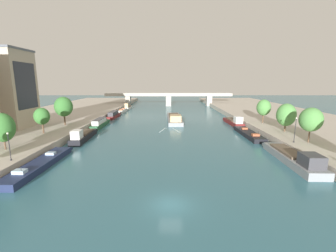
{
  "coord_description": "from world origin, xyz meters",
  "views": [
    {
      "loc": [
        -0.27,
        -22.29,
        12.97
      ],
      "look_at": [
        0.0,
        35.61,
        1.64
      ],
      "focal_mm": 24.3,
      "sensor_mm": 36.0,
      "label": 1
    }
  ],
  "objects_px": {
    "moored_boat_left_gap_after": "(127,107)",
    "moored_boat_right_midway": "(292,157)",
    "moored_boat_right_gap_after": "(233,122)",
    "barge_midriver": "(173,118)",
    "moored_boat_left_end": "(113,115)",
    "tree_right_nearest": "(263,108)",
    "lamppost_left_bank": "(8,145)",
    "tree_left_nearest": "(62,107)",
    "bridge_far": "(167,98)",
    "tree_right_second": "(309,120)",
    "moored_boat_left_lone": "(39,164)",
    "moored_boat_left_near": "(99,123)",
    "moored_boat_left_upstream": "(121,111)",
    "lamppost_right_bank": "(294,129)",
    "moored_boat_left_far": "(82,136)",
    "tree_left_third": "(40,116)",
    "tree_right_far": "(285,115)",
    "tree_left_far": "(1,128)"
  },
  "relations": [
    {
      "from": "moored_boat_left_gap_after",
      "to": "moored_boat_right_midway",
      "type": "distance_m",
      "value": 83.08
    },
    {
      "from": "moored_boat_right_midway",
      "to": "moored_boat_right_gap_after",
      "type": "height_order",
      "value": "moored_boat_right_gap_after"
    },
    {
      "from": "barge_midriver",
      "to": "moored_boat_left_end",
      "type": "height_order",
      "value": "barge_midriver"
    },
    {
      "from": "tree_right_nearest",
      "to": "lamppost_left_bank",
      "type": "bearing_deg",
      "value": -147.99
    },
    {
      "from": "tree_left_nearest",
      "to": "bridge_far",
      "type": "distance_m",
      "value": 69.6
    },
    {
      "from": "barge_midriver",
      "to": "lamppost_left_bank",
      "type": "relative_size",
      "value": 5.66
    },
    {
      "from": "tree_left_nearest",
      "to": "tree_right_second",
      "type": "xyz_separation_m",
      "value": [
        53.91,
        -17.71,
        -0.48
      ]
    },
    {
      "from": "moored_boat_left_lone",
      "to": "moored_boat_left_gap_after",
      "type": "xyz_separation_m",
      "value": [
        0.54,
        75.15,
        0.4
      ]
    },
    {
      "from": "moored_boat_left_near",
      "to": "moored_boat_left_upstream",
      "type": "xyz_separation_m",
      "value": [
        0.52,
        30.87,
        -0.33
      ]
    },
    {
      "from": "tree_left_nearest",
      "to": "moored_boat_left_end",
      "type": "bearing_deg",
      "value": 71.77
    },
    {
      "from": "bridge_far",
      "to": "tree_right_nearest",
      "type": "bearing_deg",
      "value": -66.71
    },
    {
      "from": "lamppost_right_bank",
      "to": "moored_boat_left_far",
      "type": "bearing_deg",
      "value": 168.78
    },
    {
      "from": "tree_right_nearest",
      "to": "lamppost_left_bank",
      "type": "relative_size",
      "value": 1.55
    },
    {
      "from": "tree_left_nearest",
      "to": "tree_right_nearest",
      "type": "distance_m",
      "value": 53.87
    },
    {
      "from": "moored_boat_left_near",
      "to": "barge_midriver",
      "type": "bearing_deg",
      "value": 23.31
    },
    {
      "from": "moored_boat_left_upstream",
      "to": "lamppost_left_bank",
      "type": "distance_m",
      "value": 65.1
    },
    {
      "from": "tree_right_second",
      "to": "tree_left_third",
      "type": "bearing_deg",
      "value": 171.98
    },
    {
      "from": "moored_boat_right_midway",
      "to": "moored_boat_right_gap_after",
      "type": "xyz_separation_m",
      "value": [
        -0.09,
        33.68,
        -0.01
      ]
    },
    {
      "from": "tree_left_third",
      "to": "lamppost_right_bank",
      "type": "xyz_separation_m",
      "value": [
        51.51,
        -7.61,
        -1.22
      ]
    },
    {
      "from": "moored_boat_left_lone",
      "to": "moored_boat_left_end",
      "type": "height_order",
      "value": "moored_boat_left_end"
    },
    {
      "from": "tree_right_nearest",
      "to": "tree_left_third",
      "type": "bearing_deg",
      "value": -166.31
    },
    {
      "from": "tree_left_third",
      "to": "tree_right_far",
      "type": "height_order",
      "value": "tree_right_far"
    },
    {
      "from": "moored_boat_left_lone",
      "to": "moored_boat_left_upstream",
      "type": "bearing_deg",
      "value": 89.83
    },
    {
      "from": "moored_boat_left_end",
      "to": "tree_left_far",
      "type": "relative_size",
      "value": 2.08
    },
    {
      "from": "tree_left_nearest",
      "to": "tree_left_third",
      "type": "bearing_deg",
      "value": -91.75
    },
    {
      "from": "moored_boat_left_upstream",
      "to": "moored_boat_right_gap_after",
      "type": "xyz_separation_m",
      "value": [
        39.7,
        -27.69,
        0.23
      ]
    },
    {
      "from": "moored_boat_left_end",
      "to": "lamppost_right_bank",
      "type": "xyz_separation_m",
      "value": [
        43.7,
        -40.45,
        3.29
      ]
    },
    {
      "from": "moored_boat_right_gap_after",
      "to": "lamppost_left_bank",
      "type": "relative_size",
      "value": 3.23
    },
    {
      "from": "moored_boat_left_near",
      "to": "bridge_far",
      "type": "height_order",
      "value": "bridge_far"
    },
    {
      "from": "moored_boat_left_end",
      "to": "bridge_far",
      "type": "bearing_deg",
      "value": 63.89
    },
    {
      "from": "moored_boat_left_far",
      "to": "moored_boat_right_midway",
      "type": "xyz_separation_m",
      "value": [
        39.54,
        -15.03,
        -0.01
      ]
    },
    {
      "from": "lamppost_left_bank",
      "to": "moored_boat_left_gap_after",
      "type": "bearing_deg",
      "value": 87.17
    },
    {
      "from": "moored_boat_left_upstream",
      "to": "tree_left_third",
      "type": "distance_m",
      "value": 48.22
    },
    {
      "from": "moored_boat_left_gap_after",
      "to": "moored_boat_left_far",
      "type": "bearing_deg",
      "value": -90.12
    },
    {
      "from": "tree_right_far",
      "to": "bridge_far",
      "type": "distance_m",
      "value": 76.84
    },
    {
      "from": "moored_boat_left_lone",
      "to": "lamppost_right_bank",
      "type": "xyz_separation_m",
      "value": [
        43.49,
        8.52,
        3.77
      ]
    },
    {
      "from": "moored_boat_left_lone",
      "to": "tree_right_second",
      "type": "distance_m",
      "value": 47.3
    },
    {
      "from": "barge_midriver",
      "to": "tree_left_nearest",
      "type": "height_order",
      "value": "tree_left_nearest"
    },
    {
      "from": "moored_boat_left_upstream",
      "to": "bridge_far",
      "type": "bearing_deg",
      "value": 53.48
    },
    {
      "from": "tree_left_third",
      "to": "moored_boat_left_end",
      "type": "bearing_deg",
      "value": 76.63
    },
    {
      "from": "moored_boat_left_lone",
      "to": "tree_right_nearest",
      "type": "relative_size",
      "value": 2.58
    },
    {
      "from": "moored_boat_left_upstream",
      "to": "tree_left_far",
      "type": "relative_size",
      "value": 1.69
    },
    {
      "from": "moored_boat_right_gap_after",
      "to": "moored_boat_left_gap_after",
      "type": "bearing_deg",
      "value": 134.92
    },
    {
      "from": "lamppost_right_bank",
      "to": "moored_boat_left_near",
      "type": "bearing_deg",
      "value": 151.28
    },
    {
      "from": "tree_left_nearest",
      "to": "lamppost_right_bank",
      "type": "distance_m",
      "value": 54.21
    },
    {
      "from": "moored_boat_left_end",
      "to": "tree_left_third",
      "type": "height_order",
      "value": "tree_left_third"
    },
    {
      "from": "tree_right_nearest",
      "to": "moored_boat_left_lone",
      "type": "bearing_deg",
      "value": -147.54
    },
    {
      "from": "moored_boat_left_lone",
      "to": "tree_left_far",
      "type": "bearing_deg",
      "value": 153.22
    },
    {
      "from": "moored_boat_left_near",
      "to": "moored_boat_right_gap_after",
      "type": "height_order",
      "value": "moored_boat_right_gap_after"
    },
    {
      "from": "moored_boat_left_far",
      "to": "tree_right_nearest",
      "type": "height_order",
      "value": "tree_right_nearest"
    }
  ]
}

